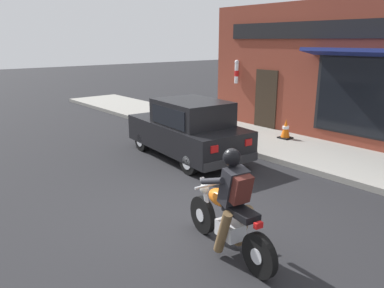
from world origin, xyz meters
TOP-DOWN VIEW (x-y plane):
  - ground_plane at (0.00, 0.00)m, footprint 80.00×80.00m
  - sidewalk_curb at (4.98, 3.00)m, footprint 2.60×22.00m
  - storefront_building at (6.51, 0.38)m, footprint 1.25×10.56m
  - motorcycle_with_rider at (-0.23, -1.32)m, footprint 0.65×2.01m
  - car_hatchback at (2.31, 2.71)m, footprint 1.98×3.92m
  - traffic_cone at (5.54, 1.92)m, footprint 0.36×0.36m

SIDE VIEW (x-z plane):
  - ground_plane at x=0.00m, z-range 0.00..0.00m
  - sidewalk_curb at x=4.98m, z-range 0.00..0.14m
  - traffic_cone at x=5.54m, z-range 0.13..0.73m
  - motorcycle_with_rider at x=-0.23m, z-range -0.13..1.49m
  - car_hatchback at x=2.31m, z-range -0.02..1.55m
  - storefront_building at x=6.51m, z-range 0.01..4.21m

